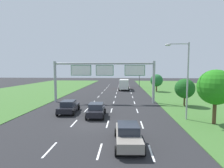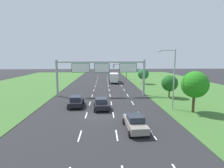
# 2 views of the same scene
# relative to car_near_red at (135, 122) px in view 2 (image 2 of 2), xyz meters

# --- Properties ---
(ground_plane) EXTENTS (200.00, 200.00, 0.00)m
(ground_plane) POSITION_rel_car_near_red_xyz_m (-3.72, 4.84, -0.79)
(ground_plane) COLOR #262628
(grass_verge_right) EXTENTS (24.00, 120.00, 0.06)m
(grass_verge_right) POSITION_rel_car_near_red_xyz_m (17.28, 14.84, -0.76)
(grass_verge_right) COLOR #3D6B2D
(grass_verge_right) RESTS_ON ground_plane
(lane_dashes_inner_left) EXTENTS (0.14, 68.40, 0.01)m
(lane_dashes_inner_left) POSITION_rel_car_near_red_xyz_m (-5.47, 19.84, -0.78)
(lane_dashes_inner_left) COLOR white
(lane_dashes_inner_left) RESTS_ON ground_plane
(lane_dashes_inner_right) EXTENTS (0.14, 68.40, 0.01)m
(lane_dashes_inner_right) POSITION_rel_car_near_red_xyz_m (-1.97, 19.84, -0.78)
(lane_dashes_inner_right) COLOR white
(lane_dashes_inner_right) RESTS_ON ground_plane
(lane_dashes_slip) EXTENTS (0.14, 68.40, 0.01)m
(lane_dashes_slip) POSITION_rel_car_near_red_xyz_m (1.53, 19.84, -0.78)
(lane_dashes_slip) COLOR white
(lane_dashes_slip) RESTS_ON ground_plane
(car_near_red) EXTENTS (2.20, 4.55, 1.57)m
(car_near_red) POSITION_rel_car_near_red_xyz_m (0.00, 0.00, 0.00)
(car_near_red) COLOR gray
(car_near_red) RESTS_ON ground_plane
(car_lead_silver) EXTENTS (2.25, 4.06, 1.61)m
(car_lead_silver) POSITION_rel_car_near_red_xyz_m (-3.56, 7.60, 0.02)
(car_lead_silver) COLOR black
(car_lead_silver) RESTS_ON ground_plane
(car_mid_lane) EXTENTS (2.35, 4.42, 1.60)m
(car_mid_lane) POSITION_rel_car_near_red_xyz_m (-7.41, 9.20, 0.01)
(car_mid_lane) COLOR black
(car_mid_lane) RESTS_ON ground_plane
(box_truck) EXTENTS (2.87, 7.28, 2.90)m
(box_truck) POSITION_rel_car_near_red_xyz_m (-0.13, 35.41, 0.82)
(box_truck) COLOR #B21E19
(box_truck) RESTS_ON ground_plane
(sign_gantry) EXTENTS (17.24, 0.44, 7.00)m
(sign_gantry) POSITION_rel_car_near_red_xyz_m (-3.55, 16.75, 4.17)
(sign_gantry) COLOR #9EA0A5
(sign_gantry) RESTS_ON ground_plane
(traffic_light_mast) EXTENTS (4.76, 0.49, 5.60)m
(traffic_light_mast) POSITION_rel_car_near_red_xyz_m (2.90, 44.68, 3.08)
(traffic_light_mast) COLOR #47494F
(traffic_light_mast) RESTS_ON ground_plane
(street_lamp) EXTENTS (2.61, 0.32, 8.50)m
(street_lamp) POSITION_rel_car_near_red_xyz_m (6.26, 6.91, 4.29)
(street_lamp) COLOR #9EA0A5
(street_lamp) RESTS_ON ground_plane
(roadside_tree_near) EXTENTS (3.53, 3.53, 5.59)m
(roadside_tree_near) POSITION_rel_car_near_red_xyz_m (8.87, 5.41, 3.02)
(roadside_tree_near) COLOR #513823
(roadside_tree_near) RESTS_ON ground_plane
(roadside_tree_mid) EXTENTS (2.98, 2.98, 4.21)m
(roadside_tree_mid) POSITION_rel_car_near_red_xyz_m (8.98, 14.45, 1.93)
(roadside_tree_mid) COLOR #513823
(roadside_tree_mid) RESTS_ON ground_plane
(roadside_tree_far) EXTENTS (3.10, 3.10, 4.44)m
(roadside_tree_far) POSITION_rel_car_near_red_xyz_m (8.01, 31.92, 2.09)
(roadside_tree_far) COLOR #513823
(roadside_tree_far) RESTS_ON ground_plane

